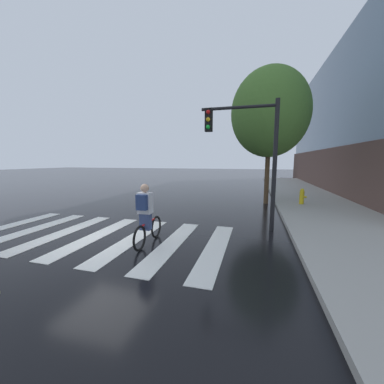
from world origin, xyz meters
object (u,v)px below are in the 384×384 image
traffic_light_near (249,143)px  fire_hydrant (302,196)px  street_tree_near (270,113)px  cyclist (146,215)px

traffic_light_near → fire_hydrant: (2.54, 4.51, -2.33)m
fire_hydrant → street_tree_near: bearing=162.9°
cyclist → traffic_light_near: bearing=42.2°
fire_hydrant → street_tree_near: (-1.68, 0.52, 4.21)m
traffic_light_near → street_tree_near: bearing=80.3°
cyclist → traffic_light_near: 3.99m
cyclist → fire_hydrant: size_ratio=2.19×
traffic_light_near → street_tree_near: 5.43m
cyclist → fire_hydrant: bearing=53.3°
fire_hydrant → street_tree_near: size_ratio=0.11×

